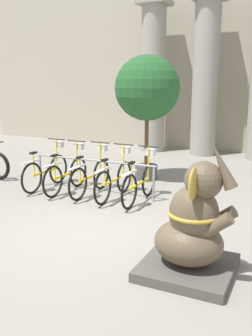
% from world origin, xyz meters
% --- Properties ---
extents(ground_plane, '(60.00, 60.00, 0.00)m').
position_xyz_m(ground_plane, '(0.00, 0.00, 0.00)').
color(ground_plane, gray).
extents(building_facade, '(20.00, 0.20, 6.00)m').
position_xyz_m(building_facade, '(0.00, 8.60, 3.00)').
color(building_facade, '#B2A893').
rests_on(building_facade, ground_plane).
extents(column_left, '(1.06, 1.06, 5.16)m').
position_xyz_m(column_left, '(-1.85, 7.60, 2.62)').
color(column_left, gray).
rests_on(column_left, ground_plane).
extents(column_middle, '(1.06, 1.06, 5.16)m').
position_xyz_m(column_middle, '(0.00, 7.60, 2.62)').
color(column_middle, gray).
rests_on(column_middle, ground_plane).
extents(bike_rack, '(3.01, 0.05, 0.77)m').
position_xyz_m(bike_rack, '(-1.03, 1.95, 0.59)').
color(bike_rack, gray).
rests_on(bike_rack, ground_plane).
extents(bicycle_0, '(0.48, 1.71, 1.11)m').
position_xyz_m(bicycle_0, '(-2.23, 1.86, 0.42)').
color(bicycle_0, black).
rests_on(bicycle_0, ground_plane).
extents(bicycle_1, '(0.48, 1.71, 1.11)m').
position_xyz_m(bicycle_1, '(-1.63, 1.82, 0.42)').
color(bicycle_1, black).
rests_on(bicycle_1, ground_plane).
extents(bicycle_2, '(0.48, 1.71, 1.11)m').
position_xyz_m(bicycle_2, '(-1.03, 1.87, 0.42)').
color(bicycle_2, black).
rests_on(bicycle_2, ground_plane).
extents(bicycle_3, '(0.48, 1.71, 1.11)m').
position_xyz_m(bicycle_3, '(-0.43, 1.85, 0.42)').
color(bicycle_3, black).
rests_on(bicycle_3, ground_plane).
extents(bicycle_4, '(0.48, 1.71, 1.11)m').
position_xyz_m(bicycle_4, '(0.18, 1.83, 0.42)').
color(bicycle_4, black).
rests_on(bicycle_4, ground_plane).
extents(elephant_statue, '(1.16, 1.16, 1.76)m').
position_xyz_m(elephant_statue, '(1.97, -0.64, 0.60)').
color(elephant_statue, '#4C4742').
rests_on(elephant_statue, ground_plane).
extents(potted_tree, '(1.60, 1.60, 3.10)m').
position_xyz_m(potted_tree, '(-0.44, 3.62, 2.23)').
color(potted_tree, '#4C4C4C').
rests_on(potted_tree, ground_plane).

